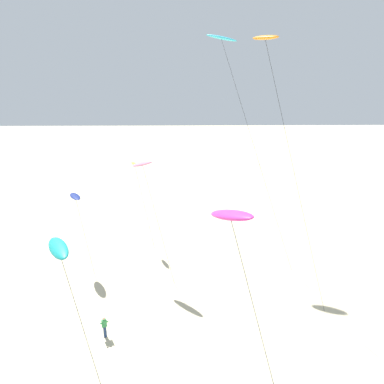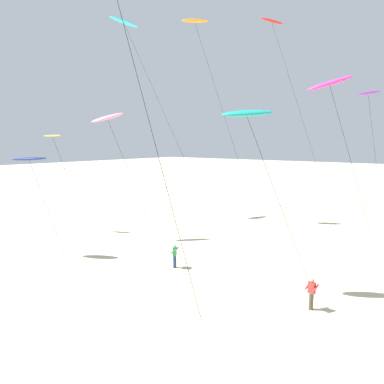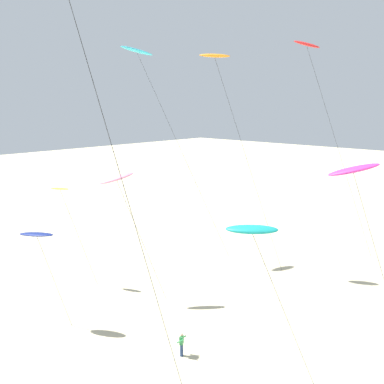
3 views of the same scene
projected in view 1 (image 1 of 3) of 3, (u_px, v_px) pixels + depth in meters
kite_teal at (59, 249)px, 15.79m from camera, size 4.06×4.30×10.30m
kite_yellow at (135, 166)px, 35.72m from camera, size 2.61×2.95×9.20m
kite_pink at (143, 164)px, 29.51m from camera, size 4.02×3.85×11.21m
kite_cyan at (222, 40)px, 31.86m from camera, size 8.41×7.76×22.00m
kite_orange at (266, 40)px, 24.80m from camera, size 6.10×6.39×20.90m
kite_navy at (75, 197)px, 31.17m from camera, size 2.49×2.86×7.47m
kite_magenta at (231, 217)px, 13.33m from camera, size 4.31×4.78×13.04m
kite_flyer_nearest at (105, 326)px, 23.75m from camera, size 0.70×0.68×1.67m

